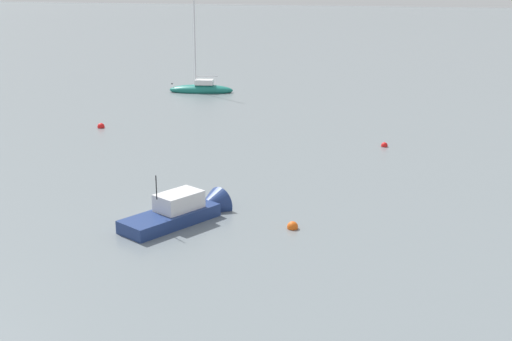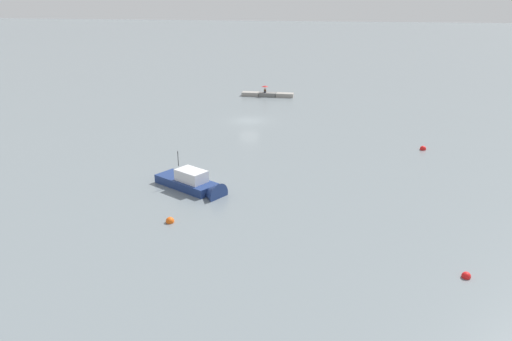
% 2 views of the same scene
% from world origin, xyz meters
% --- Properties ---
extents(sailboat_teal_near, '(3.38, 8.13, 11.47)m').
position_xyz_m(sailboat_teal_near, '(-42.99, 13.11, 0.39)').
color(sailboat_teal_near, '#197266').
rests_on(sailboat_teal_near, ground_plane).
extents(motorboat_navy_near, '(7.47, 5.57, 4.11)m').
position_xyz_m(motorboat_navy_near, '(0.12, 25.68, 0.43)').
color(motorboat_navy_near, navy).
rests_on(motorboat_navy_near, ground_plane).
extents(mooring_buoy_near, '(0.57, 0.57, 0.57)m').
position_xyz_m(mooring_buoy_near, '(-20.76, 36.58, 0.10)').
color(mooring_buoy_near, red).
rests_on(mooring_buoy_near, ground_plane).
extents(mooring_buoy_mid, '(0.69, 0.69, 0.69)m').
position_xyz_m(mooring_buoy_mid, '(-21.94, 9.67, 0.12)').
color(mooring_buoy_mid, red).
rests_on(mooring_buoy_mid, ground_plane).
extents(mooring_buoy_far, '(0.66, 0.66, 0.66)m').
position_xyz_m(mooring_buoy_far, '(0.18, 32.35, 0.11)').
color(mooring_buoy_far, '#EA5914').
rests_on(mooring_buoy_far, ground_plane).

